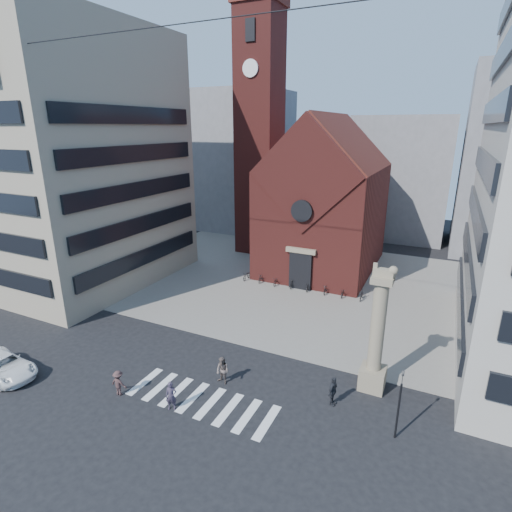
# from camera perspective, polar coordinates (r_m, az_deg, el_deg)

# --- Properties ---
(ground) EXTENTS (120.00, 120.00, 0.00)m
(ground) POSITION_cam_1_polar(r_m,az_deg,el_deg) (29.32, -5.40, -16.30)
(ground) COLOR black
(ground) RESTS_ON ground
(piazza) EXTENTS (46.00, 30.00, 0.05)m
(piazza) POSITION_cam_1_polar(r_m,az_deg,el_deg) (44.74, 7.18, -3.72)
(piazza) COLOR gray
(piazza) RESTS_ON ground
(zebra_crossing) EXTENTS (10.20, 3.20, 0.01)m
(zebra_crossing) POSITION_cam_1_polar(r_m,az_deg,el_deg) (27.04, -7.80, -19.75)
(zebra_crossing) COLOR white
(zebra_crossing) RESTS_ON ground
(church) EXTENTS (12.00, 16.65, 18.00)m
(church) POSITION_cam_1_polar(r_m,az_deg,el_deg) (48.13, 9.89, 7.58)
(church) COLOR maroon
(church) RESTS_ON ground
(campanile) EXTENTS (5.50, 5.50, 31.20)m
(campanile) POSITION_cam_1_polar(r_m,az_deg,el_deg) (53.66, 0.52, 17.22)
(campanile) COLOR maroon
(campanile) RESTS_ON ground
(building_left) EXTENTS (18.00, 20.00, 26.00)m
(building_left) POSITION_cam_1_polar(r_m,az_deg,el_deg) (47.98, -25.18, 12.20)
(building_left) COLOR gray
(building_left) RESTS_ON ground
(bg_block_left) EXTENTS (16.00, 14.00, 22.00)m
(bg_block_left) POSITION_cam_1_polar(r_m,az_deg,el_deg) (69.11, -2.86, 13.45)
(bg_block_left) COLOR gray
(bg_block_left) RESTS_ON ground
(bg_block_mid) EXTENTS (14.00, 12.00, 18.00)m
(bg_block_mid) POSITION_cam_1_polar(r_m,az_deg,el_deg) (66.35, 19.94, 10.49)
(bg_block_mid) COLOR gray
(bg_block_mid) RESTS_ON ground
(lion_column) EXTENTS (1.63, 1.60, 8.68)m
(lion_column) POSITION_cam_1_polar(r_m,az_deg,el_deg) (27.08, 16.81, -11.61)
(lion_column) COLOR gray
(lion_column) RESTS_ON ground
(traffic_light) EXTENTS (0.13, 0.16, 4.30)m
(traffic_light) POSITION_cam_1_polar(r_m,az_deg,el_deg) (24.20, 19.78, -19.17)
(traffic_light) COLOR black
(traffic_light) RESTS_ON ground
(white_car) EXTENTS (5.53, 2.99, 1.47)m
(white_car) POSITION_cam_1_polar(r_m,az_deg,el_deg) (33.47, -32.36, -13.15)
(white_car) COLOR white
(white_car) RESTS_ON ground
(pedestrian_0) EXTENTS (0.81, 0.69, 1.87)m
(pedestrian_0) POSITION_cam_1_polar(r_m,az_deg,el_deg) (26.14, -12.02, -18.96)
(pedestrian_0) COLOR #382F42
(pedestrian_0) RESTS_ON ground
(pedestrian_1) EXTENTS (1.09, 0.93, 1.94)m
(pedestrian_1) POSITION_cam_1_polar(r_m,az_deg,el_deg) (27.79, -4.81, -16.01)
(pedestrian_1) COLOR #655651
(pedestrian_1) RESTS_ON ground
(pedestrian_2) EXTENTS (0.63, 1.18, 1.91)m
(pedestrian_2) POSITION_cam_1_polar(r_m,az_deg,el_deg) (26.40, 10.92, -18.42)
(pedestrian_2) COLOR #25262C
(pedestrian_2) RESTS_ON ground
(pedestrian_3) EXTENTS (1.14, 0.70, 1.72)m
(pedestrian_3) POSITION_cam_1_polar(r_m,az_deg,el_deg) (28.20, -19.02, -16.77)
(pedestrian_3) COLOR #432D2D
(pedestrian_3) RESTS_ON ground
(scooter_0) EXTENTS (0.67, 1.73, 0.90)m
(scooter_0) POSITION_cam_1_polar(r_m,az_deg,el_deg) (44.98, -1.35, -2.81)
(scooter_0) COLOR black
(scooter_0) RESTS_ON piazza
(scooter_1) EXTENTS (0.54, 1.67, 0.99)m
(scooter_1) POSITION_cam_1_polar(r_m,az_deg,el_deg) (44.21, 0.77, -3.12)
(scooter_1) COLOR black
(scooter_1) RESTS_ON piazza
(scooter_2) EXTENTS (0.67, 1.73, 0.90)m
(scooter_2) POSITION_cam_1_polar(r_m,az_deg,el_deg) (43.55, 2.95, -3.55)
(scooter_2) COLOR black
(scooter_2) RESTS_ON piazza
(scooter_3) EXTENTS (0.54, 1.67, 0.99)m
(scooter_3) POSITION_cam_1_polar(r_m,az_deg,el_deg) (42.91, 5.21, -3.87)
(scooter_3) COLOR black
(scooter_3) RESTS_ON piazza
(scooter_4) EXTENTS (0.67, 1.73, 0.90)m
(scooter_4) POSITION_cam_1_polar(r_m,az_deg,el_deg) (42.38, 7.53, -4.31)
(scooter_4) COLOR black
(scooter_4) RESTS_ON piazza
(scooter_5) EXTENTS (0.54, 1.67, 0.99)m
(scooter_5) POSITION_cam_1_polar(r_m,az_deg,el_deg) (41.89, 9.91, -4.64)
(scooter_5) COLOR black
(scooter_5) RESTS_ON piazza
(scooter_6) EXTENTS (0.67, 1.73, 0.90)m
(scooter_6) POSITION_cam_1_polar(r_m,az_deg,el_deg) (41.51, 12.34, -5.08)
(scooter_6) COLOR black
(scooter_6) RESTS_ON piazza
(scooter_7) EXTENTS (0.54, 1.67, 0.99)m
(scooter_7) POSITION_cam_1_polar(r_m,az_deg,el_deg) (41.17, 14.83, -5.40)
(scooter_7) COLOR black
(scooter_7) RESTS_ON piazza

